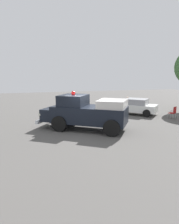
# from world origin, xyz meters

# --- Properties ---
(ground_plane) EXTENTS (60.00, 60.00, 0.00)m
(ground_plane) POSITION_xyz_m (0.00, 0.00, 0.00)
(ground_plane) COLOR #514F4C
(vintage_fire_truck) EXTENTS (6.12, 5.19, 2.59)m
(vintage_fire_truck) POSITION_xyz_m (0.04, 0.25, 1.20)
(vintage_fire_truck) COLOR black
(vintage_fire_truck) RESTS_ON ground
(classic_hot_rod) EXTENTS (4.40, 4.38, 1.46)m
(classic_hot_rod) POSITION_xyz_m (5.72, 4.30, 0.75)
(classic_hot_rod) COLOR black
(classic_hot_rod) RESTS_ON ground
(lawn_chair_near_truck) EXTENTS (0.69, 0.69, 1.02)m
(lawn_chair_near_truck) POSITION_xyz_m (6.63, 7.11, 0.59)
(lawn_chair_near_truck) COLOR #B7BABF
(lawn_chair_near_truck) RESTS_ON ground
(lawn_chair_by_car) EXTENTS (0.66, 0.66, 1.02)m
(lawn_chair_by_car) POSITION_xyz_m (8.01, 1.51, 0.59)
(lawn_chair_by_car) COLOR #B7BABF
(lawn_chair_by_car) RESTS_ON ground
(spectator_seated) EXTENTS (0.62, 0.65, 1.29)m
(spectator_seated) POSITION_xyz_m (6.55, 7.00, 0.70)
(spectator_seated) COLOR #383842
(spectator_seated) RESTS_ON ground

